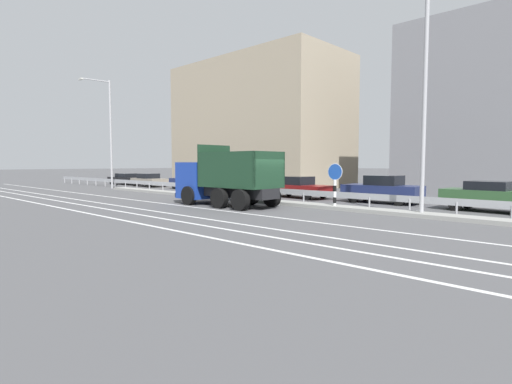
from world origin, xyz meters
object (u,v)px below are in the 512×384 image
median_road_sign (335,184)px  street_lamp_0 (108,129)px  parked_car_2 (191,181)px  parked_car_3 (241,184)px  parked_car_6 (491,196)px  parked_car_4 (297,187)px  parked_car_0 (126,179)px  parked_car_1 (149,180)px  street_lamp_1 (424,76)px  dump_truck (218,183)px  parked_car_5 (382,189)px

median_road_sign → street_lamp_0: (-24.02, -0.04, 4.20)m
parked_car_2 → parked_car_3: size_ratio=1.00×
parked_car_2 → parked_car_3: parked_car_2 is taller
parked_car_6 → parked_car_4: bearing=-85.6°
median_road_sign → street_lamp_0: bearing=-179.9°
parked_car_0 → parked_car_4: parked_car_4 is taller
median_road_sign → parked_car_2: bearing=166.1°
median_road_sign → parked_car_1: (-24.29, 4.18, -0.59)m
parked_car_2 → median_road_sign: bearing=-99.5°
median_road_sign → street_lamp_1: bearing=-0.1°
dump_truck → parked_car_2: 13.67m
dump_truck → street_lamp_1: 11.52m
street_lamp_0 → street_lamp_1: bearing=0.1°
parked_car_4 → parked_car_5: size_ratio=1.11×
parked_car_5 → parked_car_1: bearing=87.8°
parked_car_1 → parked_car_3: size_ratio=0.97×
median_road_sign → parked_car_3: bearing=159.4°
parked_car_0 → parked_car_2: 11.95m
parked_car_1 → parked_car_2: bearing=94.8°
dump_truck → parked_car_5: bearing=-42.1°
parked_car_2 → dump_truck: bearing=-116.4°
median_road_sign → parked_car_0: bearing=171.4°
dump_truck → parked_car_0: size_ratio=1.32×
dump_truck → parked_car_6: bearing=-61.6°
median_road_sign → parked_car_4: (-5.49, 4.00, -0.54)m
street_lamp_0 → parked_car_0: size_ratio=2.04×
median_road_sign → parked_car_5: (0.34, 4.50, -0.46)m
street_lamp_1 → parked_car_5: (-3.95, 4.51, -5.17)m
median_road_sign → street_lamp_1: size_ratio=0.21×
dump_truck → parked_car_4: 6.68m
street_lamp_1 → parked_car_3: size_ratio=2.31×
parked_car_2 → street_lamp_1: bearing=-96.8°
parked_car_1 → parked_car_2: 6.70m
parked_car_0 → parked_car_2: size_ratio=1.02×
parked_car_1 → street_lamp_0: bearing=6.9°
parked_car_1 → parked_car_5: size_ratio=1.03×
parked_car_3 → parked_car_4: (5.63, -0.18, -0.00)m
parked_car_4 → median_road_sign: bearing=57.1°
parked_car_1 → parked_car_5: bearing=94.0°
parked_car_4 → parked_car_2: bearing=-88.5°
parked_car_4 → parked_car_5: bearing=98.0°
street_lamp_0 → parked_car_2: bearing=34.4°
dump_truck → parked_car_4: dump_truck is taller
parked_car_0 → parked_car_1: parked_car_1 is taller
dump_truck → parked_car_0: (-23.67, 7.14, -0.59)m
parked_car_3 → parked_car_1: bearing=90.9°
parked_car_3 → parked_car_0: bearing=89.9°
street_lamp_0 → parked_car_4: bearing=12.3°
street_lamp_0 → parked_car_3: street_lamp_0 is taller
median_road_sign → parked_car_6: (6.05, 4.08, -0.50)m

